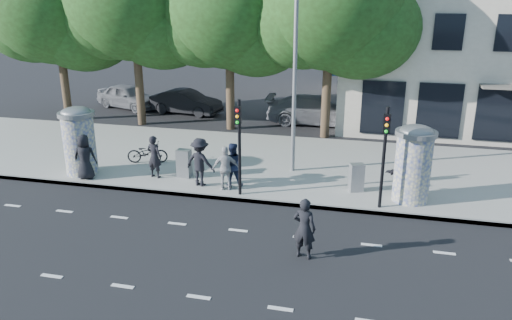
% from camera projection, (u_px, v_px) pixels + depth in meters
% --- Properties ---
extents(ground, '(120.00, 120.00, 0.00)m').
position_uv_depth(ground, '(225.00, 253.00, 14.00)').
color(ground, black).
rests_on(ground, ground).
extents(sidewalk, '(40.00, 8.00, 0.15)m').
position_uv_depth(sidewalk, '(277.00, 164.00, 20.88)').
color(sidewalk, gray).
rests_on(sidewalk, ground).
extents(curb, '(40.00, 0.10, 0.16)m').
position_uv_depth(curb, '(255.00, 201.00, 17.25)').
color(curb, slate).
rests_on(curb, ground).
extents(lane_dash_near, '(32.00, 0.12, 0.01)m').
position_uv_depth(lane_dash_near, '(199.00, 297.00, 11.98)').
color(lane_dash_near, silver).
rests_on(lane_dash_near, ground).
extents(lane_dash_far, '(32.00, 0.12, 0.01)m').
position_uv_depth(lane_dash_far, '(238.00, 230.00, 15.29)').
color(lane_dash_far, silver).
rests_on(lane_dash_far, ground).
extents(ad_column_left, '(1.36, 1.36, 2.65)m').
position_uv_depth(ad_column_left, '(79.00, 139.00, 19.22)').
color(ad_column_left, beige).
rests_on(ad_column_left, sidewalk).
extents(ad_column_right, '(1.36, 1.36, 2.65)m').
position_uv_depth(ad_column_right, '(413.00, 162.00, 16.69)').
color(ad_column_right, beige).
rests_on(ad_column_right, sidewalk).
extents(traffic_pole_near, '(0.22, 0.31, 3.40)m').
position_uv_depth(traffic_pole_near, '(239.00, 138.00, 16.90)').
color(traffic_pole_near, black).
rests_on(traffic_pole_near, sidewalk).
extents(traffic_pole_far, '(0.22, 0.31, 3.40)m').
position_uv_depth(traffic_pole_far, '(385.00, 148.00, 15.85)').
color(traffic_pole_far, black).
rests_on(traffic_pole_far, sidewalk).
extents(street_lamp, '(0.25, 0.93, 8.00)m').
position_uv_depth(street_lamp, '(295.00, 53.00, 18.38)').
color(street_lamp, slate).
rests_on(street_lamp, sidewalk).
extents(tree_far_left, '(7.20, 7.20, 9.26)m').
position_uv_depth(tree_far_left, '(55.00, 6.00, 26.34)').
color(tree_far_left, '#38281C').
rests_on(tree_far_left, ground).
extents(tree_mid_left, '(7.20, 7.20, 9.57)m').
position_uv_depth(tree_mid_left, '(133.00, 0.00, 25.26)').
color(tree_mid_left, '#38281C').
rests_on(tree_mid_left, ground).
extents(tree_near_left, '(6.80, 6.80, 8.97)m').
position_uv_depth(tree_near_left, '(229.00, 10.00, 24.49)').
color(tree_near_left, '#38281C').
rests_on(tree_near_left, ground).
extents(tree_center, '(7.00, 7.00, 9.30)m').
position_uv_depth(tree_center, '(330.00, 5.00, 22.95)').
color(tree_center, '#38281C').
rests_on(tree_center, ground).
extents(ped_a, '(0.96, 0.76, 1.73)m').
position_uv_depth(ped_a, '(85.00, 157.00, 18.81)').
color(ped_a, black).
rests_on(ped_a, sidewalk).
extents(ped_b, '(0.67, 0.51, 1.66)m').
position_uv_depth(ped_b, '(154.00, 157.00, 18.96)').
color(ped_b, black).
rests_on(ped_b, sidewalk).
extents(ped_c, '(0.90, 0.77, 1.64)m').
position_uv_depth(ped_c, '(232.00, 165.00, 18.11)').
color(ped_c, '#18213E').
rests_on(ped_c, sidewalk).
extents(ped_d, '(1.28, 0.91, 1.80)m').
position_uv_depth(ped_d, '(200.00, 162.00, 18.16)').
color(ped_d, black).
rests_on(ped_d, sidewalk).
extents(ped_e, '(1.05, 0.76, 1.62)m').
position_uv_depth(ped_e, '(226.00, 168.00, 17.78)').
color(ped_e, '#A7A6A9').
rests_on(ped_e, sidewalk).
extents(ped_f, '(1.47, 0.53, 1.58)m').
position_uv_depth(ped_f, '(407.00, 176.00, 17.06)').
color(ped_f, black).
rests_on(ped_f, sidewalk).
extents(man_road, '(0.71, 0.53, 1.75)m').
position_uv_depth(man_road, '(304.00, 228.00, 13.50)').
color(man_road, black).
rests_on(man_road, ground).
extents(bicycle, '(1.00, 1.76, 0.88)m').
position_uv_depth(bicycle, '(147.00, 153.00, 20.69)').
color(bicycle, black).
rests_on(bicycle, sidewalk).
extents(cabinet_left, '(0.54, 0.41, 1.08)m').
position_uv_depth(cabinet_left, '(184.00, 163.00, 19.10)').
color(cabinet_left, slate).
rests_on(cabinet_left, sidewalk).
extents(cabinet_right, '(0.58, 0.50, 1.02)m').
position_uv_depth(cabinet_right, '(356.00, 178.00, 17.75)').
color(cabinet_right, gray).
rests_on(cabinet_right, sidewalk).
extents(car_left, '(3.09, 4.62, 1.46)m').
position_uv_depth(car_left, '(128.00, 96.00, 30.85)').
color(car_left, slate).
rests_on(car_left, ground).
extents(car_mid, '(2.17, 4.45, 1.40)m').
position_uv_depth(car_mid, '(186.00, 102.00, 29.46)').
color(car_mid, black).
rests_on(car_mid, ground).
extents(car_right, '(2.43, 5.37, 1.53)m').
position_uv_depth(car_right, '(315.00, 110.00, 27.21)').
color(car_right, slate).
rests_on(car_right, ground).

